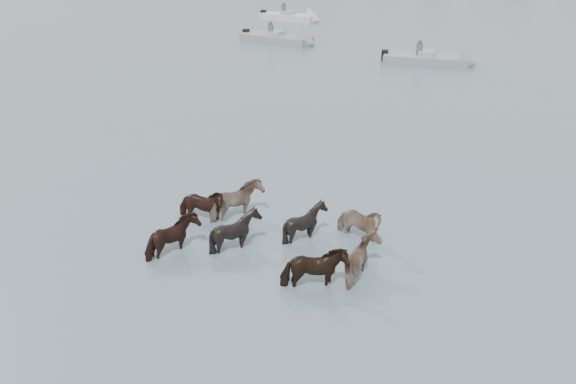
% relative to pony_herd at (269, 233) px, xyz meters
% --- Properties ---
extents(ground, '(400.00, 400.00, 0.00)m').
position_rel_pony_herd_xyz_m(ground, '(-0.01, -0.82, -0.36)').
color(ground, '#4B5D6C').
rests_on(ground, ground).
extents(pony_herd, '(6.53, 3.84, 1.31)m').
position_rel_pony_herd_xyz_m(pony_herd, '(0.00, 0.00, 0.00)').
color(pony_herd, black).
rests_on(pony_herd, ground).
extents(motorboat_a, '(5.28, 2.07, 1.92)m').
position_rel_pony_herd_xyz_m(motorboat_a, '(-10.60, 24.31, -0.14)').
color(motorboat_a, gray).
rests_on(motorboat_a, ground).
extents(motorboat_b, '(5.22, 2.33, 1.92)m').
position_rel_pony_herd_xyz_m(motorboat_b, '(-0.55, 22.36, -0.14)').
color(motorboat_b, gray).
rests_on(motorboat_b, ground).
extents(motorboat_f, '(4.84, 1.63, 1.92)m').
position_rel_pony_herd_xyz_m(motorboat_f, '(-13.50, 32.53, -0.14)').
color(motorboat_f, silver).
rests_on(motorboat_f, ground).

